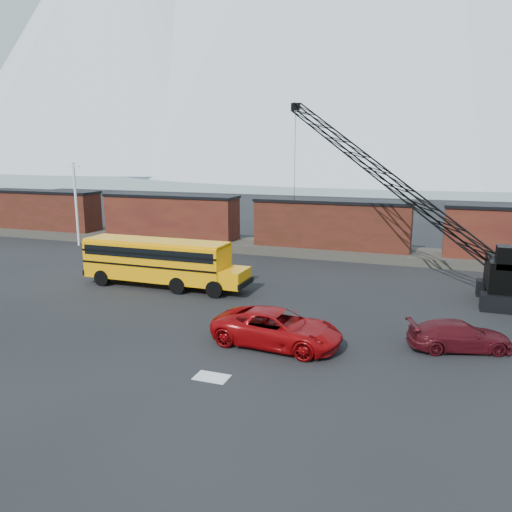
# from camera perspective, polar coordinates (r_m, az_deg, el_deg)

# --- Properties ---
(ground) EXTENTS (160.00, 160.00, 0.00)m
(ground) POSITION_cam_1_polar(r_m,az_deg,el_deg) (24.42, -2.14, -9.72)
(ground) COLOR black
(ground) RESTS_ON ground
(gravel_berm) EXTENTS (120.00, 5.00, 0.70)m
(gravel_berm) POSITION_cam_1_polar(r_m,az_deg,el_deg) (44.71, 8.54, 0.59)
(gravel_berm) COLOR #4B453E
(gravel_berm) RESTS_ON ground
(boxcar_west_far) EXTENTS (13.70, 3.10, 4.17)m
(boxcar_west_far) POSITION_cam_1_polar(r_m,az_deg,el_deg) (59.49, -23.28, 4.89)
(boxcar_west_far) COLOR #551E18
(boxcar_west_far) RESTS_ON gravel_berm
(boxcar_west_near) EXTENTS (13.70, 3.10, 4.17)m
(boxcar_west_near) POSITION_cam_1_polar(r_m,az_deg,el_deg) (49.95, -9.70, 4.53)
(boxcar_west_near) COLOR #421313
(boxcar_west_near) RESTS_ON gravel_berm
(boxcar_mid) EXTENTS (13.70, 3.10, 4.17)m
(boxcar_mid) POSITION_cam_1_polar(r_m,az_deg,el_deg) (44.31, 8.64, 3.65)
(boxcar_mid) COLOR #551E18
(boxcar_mid) RESTS_ON gravel_berm
(utility_pole) EXTENTS (1.40, 0.24, 8.00)m
(utility_pole) POSITION_cam_1_polar(r_m,az_deg,el_deg) (51.09, -19.87, 5.73)
(utility_pole) COLOR silver
(utility_pole) RESTS_ON ground
(snow_patch) EXTENTS (1.40, 0.90, 0.02)m
(snow_patch) POSITION_cam_1_polar(r_m,az_deg,el_deg) (20.88, -5.08, -13.63)
(snow_patch) COLOR silver
(snow_patch) RESTS_ON ground
(school_bus) EXTENTS (11.65, 2.65, 3.19)m
(school_bus) POSITION_cam_1_polar(r_m,az_deg,el_deg) (34.02, -10.82, -0.55)
(school_bus) COLOR #F89D05
(school_bus) RESTS_ON ground
(red_pickup) EXTENTS (6.31, 3.27, 1.70)m
(red_pickup) POSITION_cam_1_polar(r_m,az_deg,el_deg) (23.68, 2.46, -8.23)
(red_pickup) COLOR #98070A
(red_pickup) RESTS_ON ground
(maroon_suv) EXTENTS (4.99, 3.25, 1.34)m
(maroon_suv) POSITION_cam_1_polar(r_m,az_deg,el_deg) (25.06, 22.21, -8.42)
(maroon_suv) COLOR #490D14
(maroon_suv) RESTS_ON ground
(crawler_crane) EXTENTS (20.44, 12.46, 13.16)m
(crawler_crane) POSITION_cam_1_polar(r_m,az_deg,el_deg) (37.22, 14.05, 9.19)
(crawler_crane) COLOR black
(crawler_crane) RESTS_ON ground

